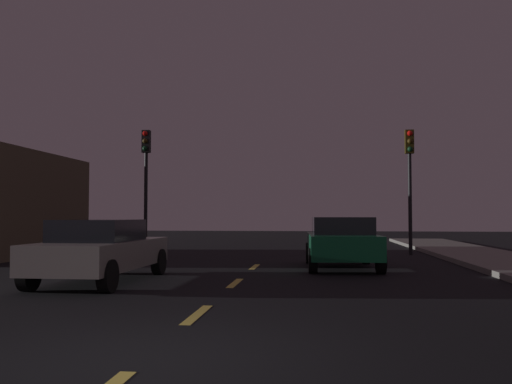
% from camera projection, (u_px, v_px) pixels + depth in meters
% --- Properties ---
extents(ground_plane, '(80.00, 80.00, 0.00)m').
position_uv_depth(ground_plane, '(239.00, 280.00, 12.48)').
color(ground_plane, black).
extents(lane_stripe_second, '(0.16, 1.60, 0.01)m').
position_uv_depth(lane_stripe_second, '(197.00, 314.00, 8.11)').
color(lane_stripe_second, '#EACC4C').
rests_on(lane_stripe_second, ground_plane).
extents(lane_stripe_third, '(0.16, 1.60, 0.01)m').
position_uv_depth(lane_stripe_third, '(235.00, 283.00, 11.88)').
color(lane_stripe_third, '#EACC4C').
rests_on(lane_stripe_third, ground_plane).
extents(lane_stripe_fourth, '(0.16, 1.60, 0.01)m').
position_uv_depth(lane_stripe_fourth, '(255.00, 267.00, 15.65)').
color(lane_stripe_fourth, '#EACC4C').
rests_on(lane_stripe_fourth, ground_plane).
extents(traffic_signal_left, '(0.32, 0.38, 4.89)m').
position_uv_depth(traffic_signal_left, '(146.00, 167.00, 21.72)').
color(traffic_signal_left, black).
rests_on(traffic_signal_left, ground_plane).
extents(traffic_signal_right, '(0.32, 0.38, 4.73)m').
position_uv_depth(traffic_signal_right, '(410.00, 167.00, 20.59)').
color(traffic_signal_right, black).
rests_on(traffic_signal_right, ground_plane).
extents(car_stopped_ahead, '(2.08, 4.05, 1.43)m').
position_uv_depth(car_stopped_ahead, '(342.00, 242.00, 15.30)').
color(car_stopped_ahead, '#0F4C2D').
rests_on(car_stopped_ahead, ground_plane).
extents(car_adjacent_lane, '(1.86, 4.39, 1.39)m').
position_uv_depth(car_adjacent_lane, '(101.00, 250.00, 12.07)').
color(car_adjacent_lane, gray).
rests_on(car_adjacent_lane, ground_plane).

